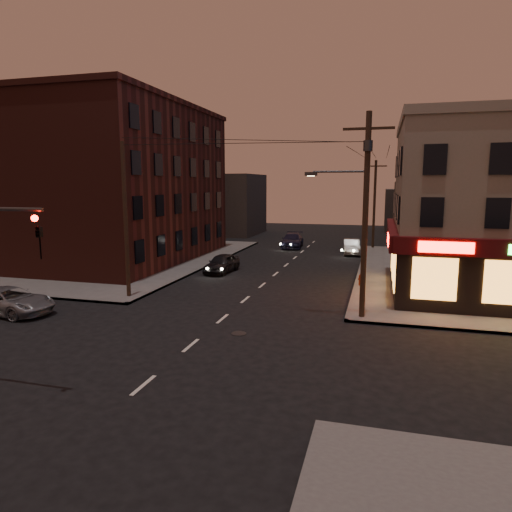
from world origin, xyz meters
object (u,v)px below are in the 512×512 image
(sedan_far, at_px, (292,240))
(suv_cross, at_px, (9,301))
(sedan_near, at_px, (222,263))
(fire_hydrant, at_px, (360,279))
(sedan_mid, at_px, (352,247))

(sedan_far, bearing_deg, suv_cross, -113.19)
(sedan_near, bearing_deg, fire_hydrant, -9.27)
(suv_cross, distance_m, sedan_near, 15.34)
(sedan_near, relative_size, sedan_mid, 0.96)
(suv_cross, bearing_deg, sedan_far, -12.91)
(suv_cross, distance_m, sedan_mid, 30.36)
(suv_cross, relative_size, sedan_mid, 1.14)
(sedan_far, bearing_deg, fire_hydrant, -70.77)
(sedan_mid, bearing_deg, sedan_near, -132.37)
(suv_cross, bearing_deg, sedan_mid, -26.42)
(sedan_near, xyz_separation_m, fire_hydrant, (10.55, -2.54, -0.15))
(suv_cross, relative_size, sedan_far, 0.95)
(suv_cross, height_order, fire_hydrant, suv_cross)
(sedan_far, relative_size, fire_hydrant, 6.96)
(fire_hydrant, bearing_deg, sedan_far, 114.13)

